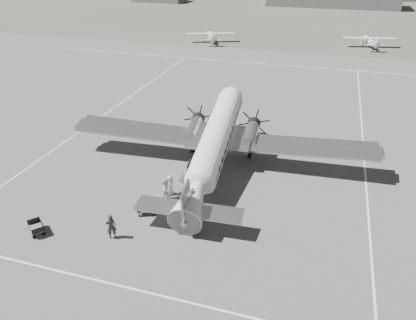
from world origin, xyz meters
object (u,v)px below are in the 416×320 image
Objects in this scene: baggage_cart_far at (36,228)px; ground_crew at (111,226)px; light_plane_right at (370,42)px; baggage_cart_near at (147,209)px; passenger at (170,185)px; light_plane_left at (211,37)px; dc3_airliner at (215,144)px; ramp_agent at (167,189)px.

ground_crew is (5.45, 1.11, 0.55)m from baggage_cart_far.
light_plane_right is at bearing -142.50° from ground_crew.
passenger is at bearing 56.09° from baggage_cart_near.
baggage_cart_near is 3.61m from ground_crew.
light_plane_left is 59.06m from passenger.
light_plane_right is (15.70, 57.31, -1.68)m from dc3_airliner.
baggage_cart_far is (-6.60, -4.49, -0.01)m from baggage_cart_near.
light_plane_left is at bearing 37.98° from ramp_agent.
dc3_airliner reaches higher than baggage_cart_far.
baggage_cart_near is at bearing 73.50° from baggage_cart_far.
light_plane_right reaches higher than passenger.
light_plane_right is at bearing -16.97° from passenger.
passenger is (7.30, 7.54, 0.47)m from baggage_cart_far.
light_plane_left reaches higher than baggage_cart_far.
ramp_agent is at bearing -144.73° from ground_crew.
passenger is (-0.05, 0.73, -0.10)m from ramp_agent.
passenger is (1.86, 6.42, -0.08)m from ground_crew.
baggage_cart_far is at bearing 135.21° from passenger.
ground_crew is (-4.28, -11.19, -1.78)m from dc3_airliner.
dc3_airliner is at bearing -27.66° from passenger.
light_plane_left is at bearing -115.74° from ground_crew.
ramp_agent is at bearing -117.93° from light_plane_right.
ground_crew reaches higher than passenger.
light_plane_right is 64.66m from passenger.
ground_crew reaches higher than baggage_cart_near.
ground_crew is at bearing -101.73° from light_plane_left.
baggage_cart_far is (-25.42, -69.61, -0.65)m from light_plane_right.
baggage_cart_near is 3.16m from passenger.
dc3_airliner is 15.85m from baggage_cart_far.
light_plane_left is 64.96m from ground_crew.
dc3_airliner is 16.35× the size of passenger.
dc3_airliner reaches higher than ground_crew.
passenger reaches higher than baggage_cart_far.
light_plane_right is at bearing 52.91° from baggage_cart_near.
dc3_airliner is 6.24m from ramp_agent.
baggage_cart_far is at bearing 157.50° from ramp_agent.
light_plane_right is (31.81, 4.62, 0.01)m from light_plane_left.
dc3_airliner is 5.66m from passenger.
dc3_airliner is at bearing -117.19° from light_plane_right.
light_plane_left reaches higher than passenger.
baggage_cart_near reaches higher than baggage_cart_far.
light_plane_left reaches higher than ground_crew.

